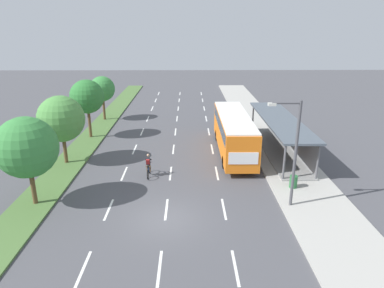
# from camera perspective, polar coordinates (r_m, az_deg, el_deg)

# --- Properties ---
(ground_plane) EXTENTS (140.00, 140.00, 0.00)m
(ground_plane) POSITION_cam_1_polar(r_m,az_deg,el_deg) (20.36, -4.45, -12.30)
(ground_plane) COLOR #4C4C51
(median_strip) EXTENTS (2.60, 52.00, 0.12)m
(median_strip) POSITION_cam_1_polar(r_m,az_deg,el_deg) (39.99, -14.61, 3.17)
(median_strip) COLOR #4C7038
(median_strip) RESTS_ON ground
(sidewalk_right) EXTENTS (4.50, 52.00, 0.15)m
(sidewalk_right) POSITION_cam_1_polar(r_m,az_deg,el_deg) (39.60, 10.91, 3.31)
(sidewalk_right) COLOR #ADAAA3
(sidewalk_right) RESTS_ON ground
(lane_divider_left) EXTENTS (0.14, 45.46, 0.01)m
(lane_divider_left) POSITION_cam_1_polar(r_m,az_deg,el_deg) (36.49, -8.26, 2.00)
(lane_divider_left) COLOR white
(lane_divider_left) RESTS_ON ground
(lane_divider_center) EXTENTS (0.14, 45.46, 0.01)m
(lane_divider_center) POSITION_cam_1_polar(r_m,az_deg,el_deg) (36.19, -2.75, 2.04)
(lane_divider_center) COLOR white
(lane_divider_center) RESTS_ON ground
(lane_divider_right) EXTENTS (0.14, 45.46, 0.01)m
(lane_divider_right) POSITION_cam_1_polar(r_m,az_deg,el_deg) (36.23, 2.79, 2.05)
(lane_divider_right) COLOR white
(lane_divider_right) RESTS_ON ground
(bus_shelter) EXTENTS (2.90, 13.22, 2.86)m
(bus_shelter) POSITION_cam_1_polar(r_m,az_deg,el_deg) (30.86, 14.77, 2.01)
(bus_shelter) COLOR gray
(bus_shelter) RESTS_ON sidewalk_right
(bus) EXTENTS (2.54, 11.29, 3.37)m
(bus) POSITION_cam_1_polar(r_m,az_deg,el_deg) (29.81, 6.91, 2.32)
(bus) COLOR orange
(bus) RESTS_ON ground
(cyclist) EXTENTS (0.46, 1.82, 1.71)m
(cyclist) POSITION_cam_1_polar(r_m,az_deg,el_deg) (25.52, -7.24, -3.66)
(cyclist) COLOR black
(cyclist) RESTS_ON ground
(median_tree_nearest) EXTENTS (3.66, 3.66, 5.50)m
(median_tree_nearest) POSITION_cam_1_polar(r_m,az_deg,el_deg) (22.45, -25.70, -0.53)
(median_tree_nearest) COLOR brown
(median_tree_nearest) RESTS_ON median_strip
(median_tree_second) EXTENTS (3.61, 3.61, 5.42)m
(median_tree_second) POSITION_cam_1_polar(r_m,az_deg,el_deg) (28.53, -20.85, 3.90)
(median_tree_second) COLOR brown
(median_tree_second) RESTS_ON median_strip
(median_tree_third) EXTENTS (3.23, 3.23, 5.64)m
(median_tree_third) POSITION_cam_1_polar(r_m,az_deg,el_deg) (34.63, -16.99, 7.49)
(median_tree_third) COLOR brown
(median_tree_third) RESTS_ON median_strip
(median_tree_fourth) EXTENTS (2.86, 2.86, 5.03)m
(median_tree_fourth) POSITION_cam_1_polar(r_m,az_deg,el_deg) (41.14, -14.63, 8.81)
(median_tree_fourth) COLOR brown
(median_tree_fourth) RESTS_ON median_strip
(streetlight) EXTENTS (1.91, 0.24, 6.50)m
(streetlight) POSITION_cam_1_polar(r_m,az_deg,el_deg) (20.76, 16.40, -0.54)
(streetlight) COLOR #4C4C51
(streetlight) RESTS_ON sidewalk_right
(trash_bin) EXTENTS (0.52, 0.52, 0.85)m
(trash_bin) POSITION_cam_1_polar(r_m,az_deg,el_deg) (24.39, 16.44, -5.99)
(trash_bin) COLOR #286B38
(trash_bin) RESTS_ON sidewalk_right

